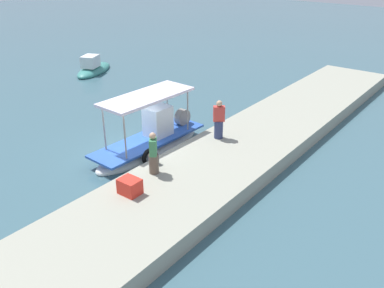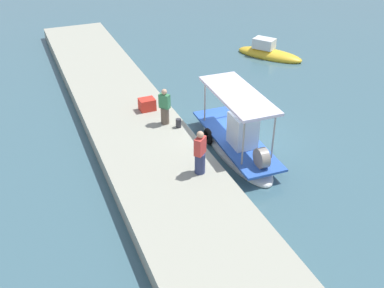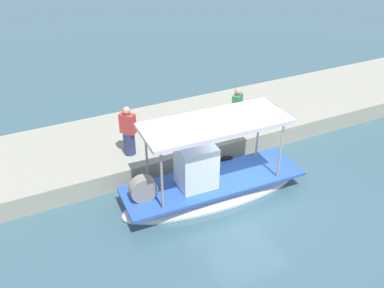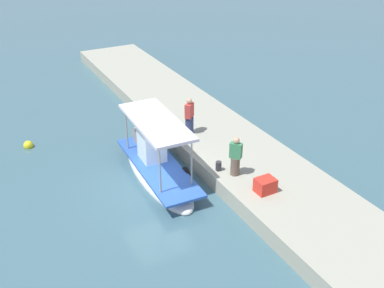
{
  "view_description": "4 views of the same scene",
  "coord_description": "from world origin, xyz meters",
  "px_view_note": "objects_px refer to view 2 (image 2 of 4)",
  "views": [
    {
      "loc": [
        -11.05,
        -12.25,
        8.32
      ],
      "look_at": [
        0.74,
        -3.05,
        1.17
      ],
      "focal_mm": 38.42,
      "sensor_mm": 36.0,
      "label": 1
    },
    {
      "loc": [
        15.11,
        -8.44,
        10.14
      ],
      "look_at": [
        1.25,
        -2.63,
        0.98
      ],
      "focal_mm": 41.4,
      "sensor_mm": 36.0,
      "label": 2
    },
    {
      "loc": [
        6.11,
        8.66,
        8.25
      ],
      "look_at": [
        0.93,
        -1.98,
        1.09
      ],
      "focal_mm": 39.03,
      "sensor_mm": 36.0,
      "label": 3
    },
    {
      "loc": [
        -14.13,
        5.89,
        10.33
      ],
      "look_at": [
        0.96,
        -2.12,
        1.16
      ],
      "focal_mm": 42.63,
      "sensor_mm": 36.0,
      "label": 4
    }
  ],
  "objects_px": {
    "mooring_bollard": "(179,123)",
    "fisherman_by_crate": "(200,154)",
    "moored_boat_mid": "(269,53)",
    "cargo_crate": "(147,104)",
    "main_fishing_boat": "(236,142)",
    "fisherman_near_bollard": "(165,108)"
  },
  "relations": [
    {
      "from": "cargo_crate",
      "to": "moored_boat_mid",
      "type": "xyz_separation_m",
      "value": [
        -5.52,
        10.01,
        -0.74
      ]
    },
    {
      "from": "fisherman_near_bollard",
      "to": "mooring_bollard",
      "type": "height_order",
      "value": "fisherman_near_bollard"
    },
    {
      "from": "fisherman_near_bollard",
      "to": "mooring_bollard",
      "type": "relative_size",
      "value": 4.22
    },
    {
      "from": "main_fishing_boat",
      "to": "mooring_bollard",
      "type": "distance_m",
      "value": 2.65
    },
    {
      "from": "main_fishing_boat",
      "to": "fisherman_by_crate",
      "type": "relative_size",
      "value": 3.45
    },
    {
      "from": "cargo_crate",
      "to": "moored_boat_mid",
      "type": "relative_size",
      "value": 0.16
    },
    {
      "from": "fisherman_near_bollard",
      "to": "cargo_crate",
      "type": "bearing_deg",
      "value": -168.14
    },
    {
      "from": "fisherman_by_crate",
      "to": "moored_boat_mid",
      "type": "height_order",
      "value": "fisherman_by_crate"
    },
    {
      "from": "main_fishing_boat",
      "to": "moored_boat_mid",
      "type": "height_order",
      "value": "main_fishing_boat"
    },
    {
      "from": "moored_boat_mid",
      "to": "mooring_bollard",
      "type": "bearing_deg",
      "value": -50.42
    },
    {
      "from": "main_fishing_boat",
      "to": "cargo_crate",
      "type": "distance_m",
      "value": 4.76
    },
    {
      "from": "main_fishing_boat",
      "to": "moored_boat_mid",
      "type": "xyz_separation_m",
      "value": [
        -9.42,
        7.32,
        -0.24
      ]
    },
    {
      "from": "mooring_bollard",
      "to": "fisherman_by_crate",
      "type": "bearing_deg",
      "value": -8.43
    },
    {
      "from": "mooring_bollard",
      "to": "moored_boat_mid",
      "type": "xyz_separation_m",
      "value": [
        -7.66,
        9.26,
        -0.66
      ]
    },
    {
      "from": "fisherman_by_crate",
      "to": "moored_boat_mid",
      "type": "bearing_deg",
      "value": 138.8
    },
    {
      "from": "mooring_bollard",
      "to": "cargo_crate",
      "type": "xyz_separation_m",
      "value": [
        -2.13,
        -0.75,
        0.08
      ]
    },
    {
      "from": "cargo_crate",
      "to": "moored_boat_mid",
      "type": "height_order",
      "value": "cargo_crate"
    },
    {
      "from": "mooring_bollard",
      "to": "cargo_crate",
      "type": "relative_size",
      "value": 0.54
    },
    {
      "from": "fisherman_near_bollard",
      "to": "cargo_crate",
      "type": "height_order",
      "value": "fisherman_near_bollard"
    },
    {
      "from": "fisherman_by_crate",
      "to": "cargo_crate",
      "type": "xyz_separation_m",
      "value": [
        -5.65,
        -0.22,
        -0.51
      ]
    },
    {
      "from": "cargo_crate",
      "to": "fisherman_by_crate",
      "type": "bearing_deg",
      "value": 2.27
    },
    {
      "from": "cargo_crate",
      "to": "mooring_bollard",
      "type": "bearing_deg",
      "value": 19.28
    }
  ]
}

